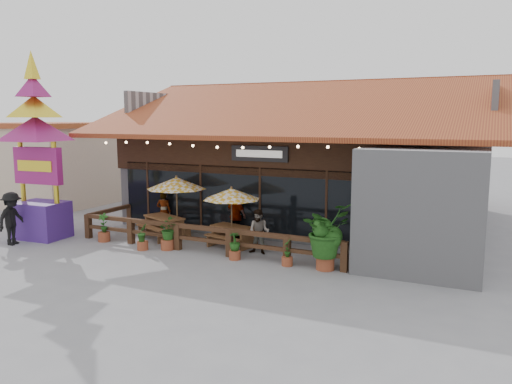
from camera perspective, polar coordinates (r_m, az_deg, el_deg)
The scene contains 19 objects.
ground at distance 16.57m, azimuth -0.67°, elevation -7.16°, with size 100.00×100.00×0.00m, color gray.
restaurant_building at distance 22.13m, azimuth 7.44°, elevation 2.52°, with size 15.50×14.73×6.09m.
patio_railing at distance 17.27m, azimuth -7.82°, elevation -4.49°, with size 10.00×2.60×0.92m.
neighbor_building at distance 30.04m, azimuth -21.94°, elevation 3.38°, with size 8.40×8.40×4.22m.
umbrella_left at distance 18.69m, azimuth -9.08°, elevation 0.97°, with size 2.85×2.85×2.36m.
umbrella_right at distance 17.17m, azimuth -2.82°, elevation -0.25°, with size 2.07×2.07×2.14m.
picnic_table_left at distance 19.06m, azimuth -10.44°, elevation -3.54°, with size 2.11×1.99×0.81m.
picnic_table_right at distance 17.50m, azimuth -2.71°, elevation -4.66°, with size 1.78×1.62×0.73m.
thai_sign_tower at distance 20.01m, azimuth -23.86°, elevation 6.12°, with size 2.90×2.90×7.37m.
tropical_plant at distance 14.83m, azimuth 8.00°, elevation -4.49°, with size 1.78×1.87×2.02m.
diner_a at distance 20.06m, azimuth -10.49°, elevation -2.22°, with size 0.58×0.38×1.60m, color #351F11.
diner_b at distance 16.47m, azimuth 0.36°, elevation -4.57°, with size 0.73×0.57×1.49m, color #351F11.
diner_c at distance 18.46m, azimuth -2.27°, elevation -2.67°, with size 1.06×0.44×1.80m, color #351F11.
pedestrian at distance 19.64m, azimuth -26.11°, elevation -2.74°, with size 1.22×0.70×1.89m, color black.
planter_a at distance 19.02m, azimuth -17.00°, elevation -4.12°, with size 0.43×0.43×1.05m.
planter_b at distance 17.46m, azimuth -12.85°, elevation -5.15°, with size 0.38×0.39×0.92m.
planter_c at distance 17.29m, azimuth -10.13°, elevation -4.52°, with size 0.87×0.84×1.10m.
planter_d at distance 15.90m, azimuth -2.44°, elevation -6.22°, with size 0.45×0.45×0.90m.
planter_e at distance 15.29m, azimuth 3.60°, elevation -7.13°, with size 0.34×0.34×0.84m.
Camera 1 is at (6.97, -14.36, 4.44)m, focal length 35.00 mm.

